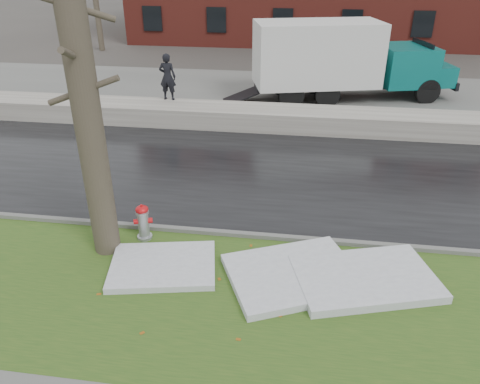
# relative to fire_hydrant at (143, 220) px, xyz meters

# --- Properties ---
(ground) EXTENTS (120.00, 120.00, 0.00)m
(ground) POSITION_rel_fire_hydrant_xyz_m (1.91, -0.61, -0.52)
(ground) COLOR #47423D
(ground) RESTS_ON ground
(verge) EXTENTS (60.00, 4.50, 0.04)m
(verge) POSITION_rel_fire_hydrant_xyz_m (1.91, -1.86, -0.50)
(verge) COLOR #274B19
(verge) RESTS_ON ground
(road) EXTENTS (60.00, 7.00, 0.03)m
(road) POSITION_rel_fire_hydrant_xyz_m (1.91, 3.89, -0.50)
(road) COLOR black
(road) RESTS_ON ground
(parking_lot) EXTENTS (60.00, 9.00, 0.03)m
(parking_lot) POSITION_rel_fire_hydrant_xyz_m (1.91, 12.39, -0.50)
(parking_lot) COLOR slate
(parking_lot) RESTS_ON ground
(curb) EXTENTS (60.00, 0.15, 0.14)m
(curb) POSITION_rel_fire_hydrant_xyz_m (1.91, 0.39, -0.45)
(curb) COLOR slate
(curb) RESTS_ON ground
(snowbank) EXTENTS (60.00, 1.60, 0.75)m
(snowbank) POSITION_rel_fire_hydrant_xyz_m (1.91, 8.09, -0.14)
(snowbank) COLOR #B2AEA3
(snowbank) RESTS_ON ground
(fire_hydrant) EXTENTS (0.45, 0.42, 0.90)m
(fire_hydrant) POSITION_rel_fire_hydrant_xyz_m (0.00, 0.00, 0.00)
(fire_hydrant) COLOR #9EA1A5
(fire_hydrant) RESTS_ON verge
(tree) EXTENTS (1.48, 1.75, 7.10)m
(tree) POSITION_rel_fire_hydrant_xyz_m (-0.69, -0.54, 3.10)
(tree) COLOR brown
(tree) RESTS_ON verge
(box_truck) EXTENTS (10.19, 4.45, 3.38)m
(box_truck) POSITION_rel_fire_hydrant_xyz_m (4.92, 12.21, 1.27)
(box_truck) COLOR black
(box_truck) RESTS_ON ground
(worker) EXTENTS (0.67, 0.45, 1.79)m
(worker) POSITION_rel_fire_hydrant_xyz_m (-1.84, 8.69, 1.13)
(worker) COLOR black
(worker) RESTS_ON snowbank
(snow_patch_near) EXTENTS (3.19, 2.89, 0.16)m
(snow_patch_near) POSITION_rel_fire_hydrant_xyz_m (3.54, -1.01, -0.40)
(snow_patch_near) COLOR silver
(snow_patch_near) RESTS_ON verge
(snow_patch_far) EXTENTS (2.47, 2.00, 0.14)m
(snow_patch_far) POSITION_rel_fire_hydrant_xyz_m (0.77, -1.10, -0.41)
(snow_patch_far) COLOR silver
(snow_patch_far) RESTS_ON verge
(snow_patch_side) EXTENTS (3.20, 2.54, 0.18)m
(snow_patch_side) POSITION_rel_fire_hydrant_xyz_m (4.99, -0.93, -0.39)
(snow_patch_side) COLOR silver
(snow_patch_side) RESTS_ON verge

